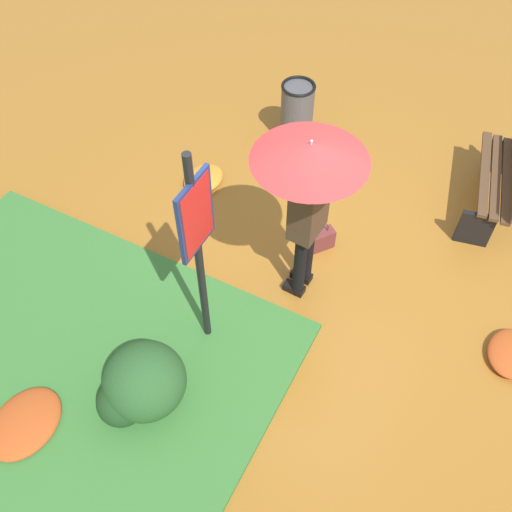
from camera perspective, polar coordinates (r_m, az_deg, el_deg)
The scene contains 10 objects.
ground_plane at distance 6.19m, azimuth 6.61°, elevation -1.92°, with size 18.00×18.00×0.00m, color #9E6623.
person_with_umbrella at distance 4.87m, azimuth 5.22°, elevation 7.21°, with size 0.96×0.96×2.04m.
info_sign_post at distance 4.60m, azimuth -5.73°, elevation 1.78°, with size 0.44×0.07×2.30m.
handbag at distance 6.34m, azimuth 6.29°, elevation 1.61°, with size 0.32×0.29×0.37m.
park_bench at distance 7.06m, azimuth 22.51°, elevation 6.80°, with size 1.41×0.63×0.75m.
trash_bin at distance 7.43m, azimuth 4.00°, elevation 13.67°, with size 0.42×0.42×0.83m.
shrub_cluster at distance 5.24m, azimuth -11.22°, elevation -12.22°, with size 0.80×0.72×0.65m.
leaf_pile_near_person at distance 5.61m, azimuth -21.62°, elevation -14.92°, with size 0.71×0.57×0.16m.
leaf_pile_by_bench at distance 7.08m, azimuth -5.16°, elevation 7.55°, with size 0.55×0.44×0.12m.
leaf_pile_far_path at distance 6.07m, azimuth 23.73°, elevation -8.70°, with size 0.57×0.45×0.12m.
Camera 1 is at (3.62, 1.09, 4.91)m, focal length 41.02 mm.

